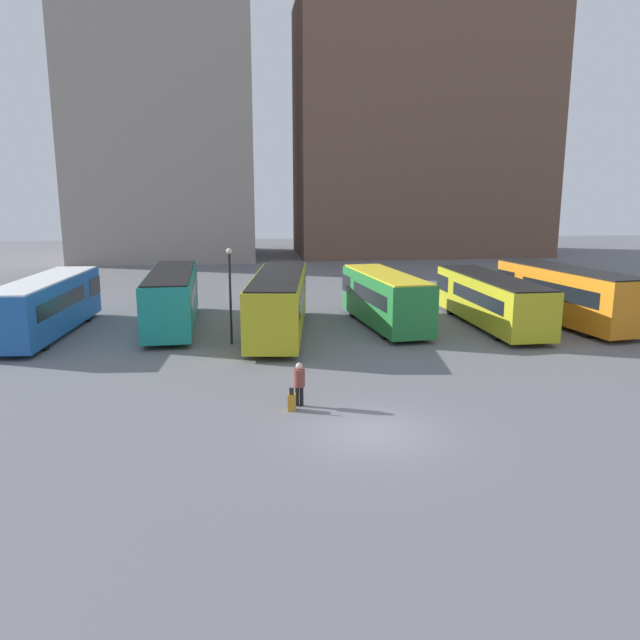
{
  "coord_description": "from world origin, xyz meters",
  "views": [
    {
      "loc": [
        -3.97,
        -18.41,
        7.61
      ],
      "look_at": [
        -0.32,
        10.82,
        1.41
      ],
      "focal_mm": 35.0,
      "sensor_mm": 36.0,
      "label": 1
    }
  ],
  "objects_px": {
    "bus_4": "(490,298)",
    "bus_1": "(172,297)",
    "traveler": "(299,380)",
    "lamp_post_0": "(230,287)",
    "suitcase": "(292,402)",
    "bus_2": "(279,301)",
    "bus_5": "(565,294)",
    "bus_0": "(47,304)",
    "bus_3": "(385,298)"
  },
  "relations": [
    {
      "from": "bus_5",
      "to": "traveler",
      "type": "bearing_deg",
      "value": 116.74
    },
    {
      "from": "traveler",
      "to": "lamp_post_0",
      "type": "bearing_deg",
      "value": 22.04
    },
    {
      "from": "bus_1",
      "to": "lamp_post_0",
      "type": "height_order",
      "value": "lamp_post_0"
    },
    {
      "from": "bus_3",
      "to": "bus_4",
      "type": "relative_size",
      "value": 0.85
    },
    {
      "from": "bus_3",
      "to": "bus_2",
      "type": "bearing_deg",
      "value": 93.89
    },
    {
      "from": "bus_3",
      "to": "lamp_post_0",
      "type": "xyz_separation_m",
      "value": [
        -8.53,
        -3.21,
        1.25
      ]
    },
    {
      "from": "suitcase",
      "to": "bus_5",
      "type": "bearing_deg",
      "value": -46.26
    },
    {
      "from": "bus_2",
      "to": "traveler",
      "type": "bearing_deg",
      "value": -172.49
    },
    {
      "from": "bus_3",
      "to": "traveler",
      "type": "bearing_deg",
      "value": 148.59
    },
    {
      "from": "bus_5",
      "to": "suitcase",
      "type": "xyz_separation_m",
      "value": [
        -16.72,
        -12.46,
        -1.45
      ]
    },
    {
      "from": "lamp_post_0",
      "to": "suitcase",
      "type": "bearing_deg",
      "value": -77.29
    },
    {
      "from": "bus_1",
      "to": "bus_2",
      "type": "height_order",
      "value": "bus_2"
    },
    {
      "from": "bus_3",
      "to": "suitcase",
      "type": "xyz_separation_m",
      "value": [
        -6.3,
        -13.09,
        -1.33
      ]
    },
    {
      "from": "bus_2",
      "to": "bus_5",
      "type": "xyz_separation_m",
      "value": [
        16.44,
        0.43,
        0.0
      ]
    },
    {
      "from": "traveler",
      "to": "bus_3",
      "type": "bearing_deg",
      "value": -18.26
    },
    {
      "from": "bus_1",
      "to": "bus_4",
      "type": "xyz_separation_m",
      "value": [
        17.84,
        -1.86,
        -0.17
      ]
    },
    {
      "from": "bus_0",
      "to": "bus_3",
      "type": "relative_size",
      "value": 1.16
    },
    {
      "from": "bus_1",
      "to": "bus_4",
      "type": "bearing_deg",
      "value": -98.05
    },
    {
      "from": "traveler",
      "to": "suitcase",
      "type": "xyz_separation_m",
      "value": [
        -0.3,
        -0.42,
        -0.65
      ]
    },
    {
      "from": "bus_4",
      "to": "suitcase",
      "type": "height_order",
      "value": "bus_4"
    },
    {
      "from": "bus_0",
      "to": "lamp_post_0",
      "type": "xyz_separation_m",
      "value": [
        9.74,
        -3.43,
        1.24
      ]
    },
    {
      "from": "bus_4",
      "to": "suitcase",
      "type": "xyz_separation_m",
      "value": [
        -12.29,
        -12.6,
        -1.24
      ]
    },
    {
      "from": "bus_0",
      "to": "bus_1",
      "type": "distance_m",
      "value": 6.52
    },
    {
      "from": "bus_2",
      "to": "bus_5",
      "type": "bearing_deg",
      "value": -81.1
    },
    {
      "from": "bus_0",
      "to": "bus_4",
      "type": "bearing_deg",
      "value": -87.5
    },
    {
      "from": "bus_0",
      "to": "bus_2",
      "type": "xyz_separation_m",
      "value": [
        12.25,
        -1.28,
        0.11
      ]
    },
    {
      "from": "bus_5",
      "to": "bus_2",
      "type": "bearing_deg",
      "value": 81.98
    },
    {
      "from": "bus_1",
      "to": "suitcase",
      "type": "height_order",
      "value": "bus_1"
    },
    {
      "from": "bus_4",
      "to": "lamp_post_0",
      "type": "relative_size",
      "value": 2.31
    },
    {
      "from": "bus_1",
      "to": "suitcase",
      "type": "relative_size",
      "value": 12.91
    },
    {
      "from": "bus_4",
      "to": "suitcase",
      "type": "distance_m",
      "value": 17.64
    },
    {
      "from": "bus_3",
      "to": "lamp_post_0",
      "type": "distance_m",
      "value": 9.2
    },
    {
      "from": "bus_1",
      "to": "bus_2",
      "type": "relative_size",
      "value": 0.93
    },
    {
      "from": "bus_1",
      "to": "bus_5",
      "type": "xyz_separation_m",
      "value": [
        22.28,
        -2.0,
        0.04
      ]
    },
    {
      "from": "bus_0",
      "to": "bus_5",
      "type": "relative_size",
      "value": 1.05
    },
    {
      "from": "bus_4",
      "to": "lamp_post_0",
      "type": "bearing_deg",
      "value": 99.48
    },
    {
      "from": "bus_4",
      "to": "bus_1",
      "type": "bearing_deg",
      "value": 82.92
    },
    {
      "from": "bus_0",
      "to": "suitcase",
      "type": "xyz_separation_m",
      "value": [
        11.97,
        -13.31,
        -1.34
      ]
    },
    {
      "from": "bus_2",
      "to": "lamp_post_0",
      "type": "bearing_deg",
      "value": 138.0
    },
    {
      "from": "bus_1",
      "to": "bus_3",
      "type": "height_order",
      "value": "bus_1"
    },
    {
      "from": "bus_5",
      "to": "suitcase",
      "type": "distance_m",
      "value": 20.91
    },
    {
      "from": "bus_5",
      "to": "suitcase",
      "type": "relative_size",
      "value": 12.31
    },
    {
      "from": "bus_1",
      "to": "traveler",
      "type": "height_order",
      "value": "bus_1"
    },
    {
      "from": "bus_1",
      "to": "bus_2",
      "type": "xyz_separation_m",
      "value": [
        5.84,
        -2.43,
        0.04
      ]
    },
    {
      "from": "suitcase",
      "to": "traveler",
      "type": "bearing_deg",
      "value": -28.94
    },
    {
      "from": "bus_0",
      "to": "traveler",
      "type": "distance_m",
      "value": 17.81
    },
    {
      "from": "bus_3",
      "to": "bus_5",
      "type": "bearing_deg",
      "value": -99.55
    },
    {
      "from": "bus_0",
      "to": "traveler",
      "type": "height_order",
      "value": "bus_0"
    },
    {
      "from": "bus_1",
      "to": "bus_2",
      "type": "bearing_deg",
      "value": -114.67
    },
    {
      "from": "traveler",
      "to": "bus_4",
      "type": "bearing_deg",
      "value": -37.48
    }
  ]
}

